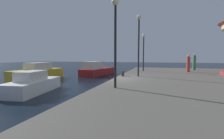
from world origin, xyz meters
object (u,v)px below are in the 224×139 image
Objects in this scene: motorboat_white at (33,84)px; person_mid_promenade at (188,64)px; lamp_post_far_end at (144,46)px; lamp_post_near_edge at (115,27)px; motorboat_red at (97,70)px; lamp_post_mid_promenade at (139,35)px; bollard_south at (123,74)px; person_far_corner at (194,62)px; motorboat_yellow at (38,73)px.

motorboat_white is 14.18m from person_mid_promenade.
lamp_post_near_edge is at bearing -93.07° from lamp_post_far_end.
motorboat_red is at bearing 167.70° from lamp_post_far_end.
lamp_post_mid_promenade reaches higher than bollard_south.
person_far_corner is (11.63, 1.63, 1.06)m from motorboat_red.
motorboat_yellow is at bearing 175.01° from bollard_south.
motorboat_white is at bearing -135.16° from person_far_corner.
person_mid_promenade reaches higher than bollard_south.
motorboat_yellow is 13.64× the size of bollard_south.
person_mid_promenade is at bearing 48.62° from lamp_post_mid_promenade.
motorboat_yellow is 1.27× the size of lamp_post_near_edge.
lamp_post_near_edge is at bearing -96.49° from lamp_post_mid_promenade.
person_far_corner is at bearing 54.35° from lamp_post_mid_promenade.
person_far_corner is at bearing 24.60° from motorboat_yellow.
motorboat_yellow is 11.48m from lamp_post_near_edge.
lamp_post_far_end is 6.61m from person_far_corner.
lamp_post_far_end is at bearing -177.13° from person_mid_promenade.
motorboat_white is at bearing 172.01° from lamp_post_near_edge.
lamp_post_far_end is at bearing 86.93° from lamp_post_near_edge.
motorboat_red is at bearing 127.14° from bollard_south.
lamp_post_near_edge is 2.40× the size of person_mid_promenade.
motorboat_white is 11.31m from lamp_post_far_end.
motorboat_red is at bearing 116.45° from lamp_post_near_edge.
lamp_post_near_edge is 4.90m from lamp_post_mid_promenade.
lamp_post_near_edge is at bearing -29.34° from motorboat_yellow.
person_mid_promenade is (10.52, -1.08, 0.99)m from motorboat_red.
lamp_post_near_edge is at bearing -63.55° from motorboat_red.
person_mid_promenade is at bearing -5.89° from motorboat_red.
lamp_post_near_edge is at bearing -82.05° from bollard_south.
person_mid_promenade is (5.68, 5.30, 0.64)m from bollard_south.
person_far_corner reaches higher than motorboat_red.
bollard_south is (5.12, 3.83, 0.46)m from motorboat_white.
bollard_south is at bearing -169.61° from lamp_post_mid_promenade.
bollard_south is (-0.65, 4.64, -2.73)m from lamp_post_near_edge.
lamp_post_mid_promenade reaches higher than lamp_post_near_edge.
person_far_corner is (6.79, 8.02, 0.71)m from bollard_south.
motorboat_red is 10.62m from person_mid_promenade.
person_far_corner is (15.79, 7.23, 1.03)m from motorboat_yellow.
motorboat_white is at bearing -139.78° from person_mid_promenade.
lamp_post_mid_promenade reaches higher than lamp_post_far_end.
person_mid_promenade reaches higher than motorboat_white.
lamp_post_near_edge is 2.22× the size of person_far_corner.
person_mid_promenade is at bearing 17.10° from motorboat_yellow.
lamp_post_near_edge reaches higher than motorboat_yellow.
motorboat_red is at bearing 134.40° from lamp_post_mid_promenade.
motorboat_white is at bearing -125.21° from lamp_post_far_end.
motorboat_white is 8.26m from lamp_post_mid_promenade.
motorboat_red is at bearing -172.03° from person_far_corner.
person_mid_promenade is at bearing 63.15° from lamp_post_near_edge.
bollard_south is at bearing -102.95° from lamp_post_far_end.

